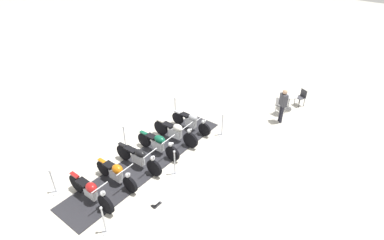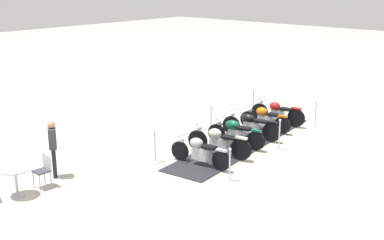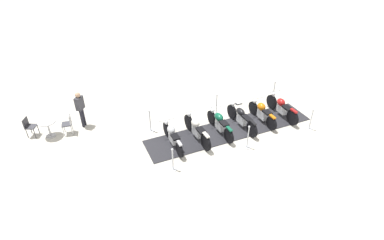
% 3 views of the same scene
% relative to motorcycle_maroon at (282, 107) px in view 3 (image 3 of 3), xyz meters
% --- Properties ---
extents(ground_plane, '(80.00, 80.00, 0.00)m').
position_rel_motorcycle_maroon_xyz_m(ground_plane, '(0.35, -2.73, -0.50)').
color(ground_plane, beige).
extents(display_platform, '(2.47, 7.83, 0.03)m').
position_rel_motorcycle_maroon_xyz_m(display_platform, '(0.35, -2.73, -0.49)').
color(display_platform, '#28282D').
rests_on(display_platform, ground_plane).
extents(motorcycle_maroon, '(2.27, 0.63, 1.03)m').
position_rel_motorcycle_maroon_xyz_m(motorcycle_maroon, '(0.00, 0.00, 0.00)').
color(motorcycle_maroon, black).
rests_on(motorcycle_maroon, display_platform).
extents(motorcycle_copper, '(2.06, 0.75, 0.94)m').
position_rel_motorcycle_maroon_xyz_m(motorcycle_copper, '(0.12, -1.09, -0.01)').
color(motorcycle_copper, black).
rests_on(motorcycle_copper, display_platform).
extents(motorcycle_black, '(2.29, 0.71, 1.00)m').
position_rel_motorcycle_maroon_xyz_m(motorcycle_black, '(0.25, -2.19, 0.01)').
color(motorcycle_black, black).
rests_on(motorcycle_black, display_platform).
extents(motorcycle_forest, '(2.19, 0.76, 0.96)m').
position_rel_motorcycle_maroon_xyz_m(motorcycle_forest, '(0.38, -3.28, 0.01)').
color(motorcycle_forest, black).
rests_on(motorcycle_forest, display_platform).
extents(motorcycle_cream, '(2.33, 0.77, 1.03)m').
position_rel_motorcycle_maroon_xyz_m(motorcycle_cream, '(0.51, -4.37, 0.00)').
color(motorcycle_cream, black).
rests_on(motorcycle_cream, display_platform).
extents(motorcycle_chrome, '(2.17, 0.76, 0.91)m').
position_rel_motorcycle_maroon_xyz_m(motorcycle_chrome, '(0.63, -5.46, -0.01)').
color(motorcycle_chrome, black).
rests_on(motorcycle_chrome, display_platform).
extents(stanchion_left_rear, '(0.31, 0.31, 1.02)m').
position_rel_motorcycle_maroon_xyz_m(stanchion_left_rear, '(2.09, -5.82, -0.16)').
color(stanchion_left_rear, silver).
rests_on(stanchion_left_rear, ground_plane).
extents(stanchion_right_rear, '(0.36, 0.36, 1.09)m').
position_rel_motorcycle_maroon_xyz_m(stanchion_right_rear, '(-0.63, -6.13, -0.18)').
color(stanchion_right_rear, silver).
rests_on(stanchion_right_rear, ground_plane).
extents(stanchion_right_mid, '(0.30, 0.30, 1.14)m').
position_rel_motorcycle_maroon_xyz_m(stanchion_right_mid, '(-1.01, -2.89, -0.10)').
color(stanchion_right_mid, silver).
rests_on(stanchion_right_mid, ground_plane).
extents(stanchion_right_front, '(0.29, 0.29, 1.12)m').
position_rel_motorcycle_maroon_xyz_m(stanchion_right_front, '(-1.39, 0.36, -0.10)').
color(stanchion_right_front, silver).
rests_on(stanchion_right_front, ground_plane).
extents(stanchion_left_mid, '(0.32, 0.32, 1.09)m').
position_rel_motorcycle_maroon_xyz_m(stanchion_left_mid, '(1.71, -2.57, -0.14)').
color(stanchion_left_mid, silver).
rests_on(stanchion_left_mid, ground_plane).
extents(stanchion_left_front, '(0.33, 0.33, 1.05)m').
position_rel_motorcycle_maroon_xyz_m(stanchion_left_front, '(1.33, 0.68, -0.17)').
color(stanchion_left_front, silver).
rests_on(stanchion_left_front, ground_plane).
extents(info_placard, '(0.28, 0.37, 0.23)m').
position_rel_motorcycle_maroon_xyz_m(info_placard, '(-1.65, -1.42, -0.43)').
color(info_placard, '#333338').
rests_on(info_placard, ground_plane).
extents(cafe_table, '(0.77, 0.77, 0.77)m').
position_rel_motorcycle_maroon_xyz_m(cafe_table, '(-1.57, -10.37, 0.08)').
color(cafe_table, '#B7B7BC').
rests_on(cafe_table, ground_plane).
extents(cafe_chair_near_table, '(0.51, 0.51, 0.88)m').
position_rel_motorcycle_maroon_xyz_m(cafe_chair_near_table, '(-1.85, -11.14, 0.02)').
color(cafe_chair_near_table, '#2D2D33').
rests_on(cafe_chair_near_table, ground_plane).
extents(cafe_chair_across_table, '(0.42, 0.42, 0.93)m').
position_rel_motorcycle_maroon_xyz_m(cafe_chair_across_table, '(-1.54, -9.55, 0.04)').
color(cafe_chair_across_table, '#B7B7BC').
rests_on(cafe_chair_across_table, ground_plane).
extents(bystander_person, '(0.46, 0.40, 1.72)m').
position_rel_motorcycle_maroon_xyz_m(bystander_person, '(-1.94, -8.95, 0.53)').
color(bystander_person, '#23232D').
rests_on(bystander_person, ground_plane).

